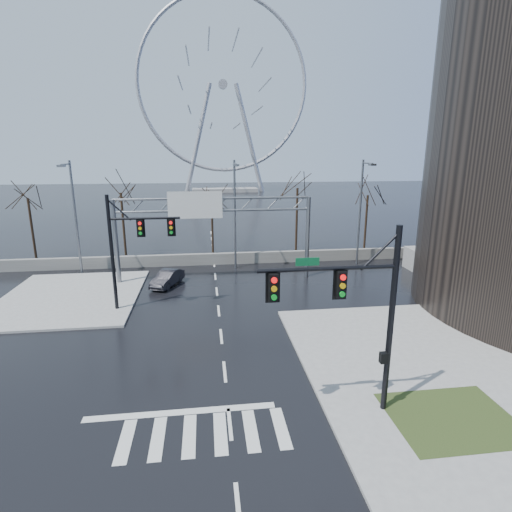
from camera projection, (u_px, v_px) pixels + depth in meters
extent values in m
plane|color=black|center=(225.00, 372.00, 19.97)|extent=(260.00, 260.00, 0.00)
cube|color=gray|center=(395.00, 341.00, 23.10)|extent=(12.00, 10.00, 0.15)
cube|color=gray|center=(71.00, 297.00, 30.11)|extent=(10.00, 12.00, 0.15)
cube|color=#2A3C19|center=(452.00, 418.00, 16.24)|extent=(5.00, 4.00, 0.02)
cube|color=slate|center=(214.00, 259.00, 39.03)|extent=(52.00, 0.50, 1.10)
cylinder|color=black|center=(391.00, 324.00, 15.92)|extent=(0.24, 0.24, 8.00)
cylinder|color=black|center=(328.00, 269.00, 14.99)|extent=(5.40, 0.16, 0.16)
cube|color=black|center=(341.00, 285.00, 15.06)|extent=(0.35, 0.28, 1.05)
cube|color=black|center=(273.00, 287.00, 14.74)|extent=(0.35, 0.28, 1.05)
cylinder|color=black|center=(112.00, 255.00, 26.74)|extent=(0.24, 0.24, 8.00)
cylinder|color=black|center=(145.00, 218.00, 26.42)|extent=(4.60, 0.16, 0.16)
cube|color=black|center=(140.00, 228.00, 26.39)|extent=(0.35, 0.28, 1.05)
cube|color=black|center=(171.00, 227.00, 26.64)|extent=(0.35, 0.28, 1.05)
cylinder|color=slate|center=(116.00, 243.00, 32.50)|extent=(0.36, 0.36, 7.00)
cylinder|color=slate|center=(307.00, 238.00, 34.48)|extent=(0.36, 0.36, 7.00)
cylinder|color=slate|center=(213.00, 198.00, 32.61)|extent=(16.00, 0.20, 0.20)
cylinder|color=slate|center=(214.00, 211.00, 32.86)|extent=(16.00, 0.20, 0.20)
cube|color=#0A5128|center=(195.00, 205.00, 32.41)|extent=(4.20, 0.10, 2.00)
cube|color=silver|center=(195.00, 205.00, 32.35)|extent=(4.40, 0.02, 2.20)
cylinder|color=slate|center=(76.00, 219.00, 34.99)|extent=(0.20, 0.20, 10.00)
cylinder|color=slate|center=(65.00, 164.00, 32.75)|extent=(0.12, 2.20, 0.12)
cube|color=slate|center=(61.00, 166.00, 31.82)|extent=(0.50, 0.70, 0.18)
cylinder|color=slate|center=(235.00, 216.00, 36.72)|extent=(0.20, 0.20, 10.00)
cylinder|color=slate|center=(235.00, 164.00, 34.48)|extent=(0.12, 2.20, 0.12)
cube|color=slate|center=(236.00, 165.00, 33.55)|extent=(0.50, 0.70, 0.18)
cylinder|color=slate|center=(360.00, 213.00, 38.20)|extent=(0.20, 0.20, 10.00)
cylinder|color=slate|center=(368.00, 163.00, 35.96)|extent=(0.12, 2.20, 0.12)
cube|color=slate|center=(372.00, 165.00, 35.03)|extent=(0.50, 0.70, 0.18)
cylinder|color=black|center=(32.00, 230.00, 40.00)|extent=(0.24, 0.24, 6.30)
cylinder|color=black|center=(124.00, 226.00, 40.57)|extent=(0.24, 0.24, 6.75)
cylinder|color=black|center=(212.00, 227.00, 42.75)|extent=(0.24, 0.24, 5.85)
cylinder|color=black|center=(297.00, 221.00, 42.76)|extent=(0.24, 0.24, 7.02)
cylinder|color=black|center=(366.00, 223.00, 44.34)|extent=(0.24, 0.24, 6.12)
cube|color=gray|center=(225.00, 190.00, 111.66)|extent=(18.00, 6.00, 1.00)
torus|color=#B2B2B7|center=(223.00, 84.00, 104.75)|extent=(45.00, 1.00, 45.00)
cylinder|color=#B2B2B7|center=(223.00, 84.00, 104.75)|extent=(2.40, 1.50, 2.40)
cylinder|color=#B2B2B7|center=(198.00, 140.00, 107.40)|extent=(8.28, 1.20, 28.82)
cylinder|color=#B2B2B7|center=(250.00, 140.00, 109.13)|extent=(8.28, 1.20, 28.82)
imported|color=black|center=(167.00, 278.00, 32.74)|extent=(2.72, 4.05, 1.26)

